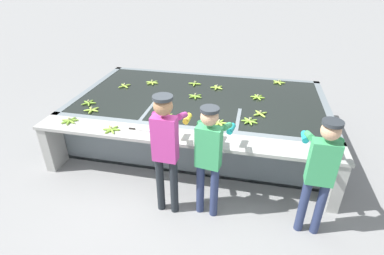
# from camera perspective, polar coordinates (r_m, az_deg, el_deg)

# --- Properties ---
(ground_plane) EXTENTS (80.00, 80.00, 0.00)m
(ground_plane) POSITION_cam_1_polar(r_m,az_deg,el_deg) (4.77, -2.57, -12.05)
(ground_plane) COLOR gray
(ground_plane) RESTS_ON ground
(wash_tank) EXTENTS (4.68, 2.65, 0.87)m
(wash_tank) POSITION_cam_1_polar(r_m,az_deg,el_deg) (5.97, 1.63, 2.11)
(wash_tank) COLOR slate
(wash_tank) RESTS_ON ground
(work_ledge) EXTENTS (4.68, 0.45, 0.87)m
(work_ledge) POSITION_cam_1_polar(r_m,az_deg,el_deg) (4.56, -2.03, -4.31)
(work_ledge) COLOR #9E9E99
(work_ledge) RESTS_ON ground
(worker_0) EXTENTS (0.42, 0.73, 1.77)m
(worker_0) POSITION_cam_1_polar(r_m,az_deg,el_deg) (3.85, -5.00, -3.17)
(worker_0) COLOR #1E2328
(worker_0) RESTS_ON ground
(worker_1) EXTENTS (0.47, 0.74, 1.64)m
(worker_1) POSITION_cam_1_polar(r_m,az_deg,el_deg) (3.84, 3.29, -4.78)
(worker_1) COLOR navy
(worker_1) RESTS_ON ground
(worker_2) EXTENTS (0.41, 0.72, 1.64)m
(worker_2) POSITION_cam_1_polar(r_m,az_deg,el_deg) (3.88, 23.27, -7.11)
(worker_2) COLOR navy
(worker_2) RESTS_ON ground
(banana_bunch_floating_0) EXTENTS (0.28, 0.27, 0.08)m
(banana_bunch_floating_0) POSITION_cam_1_polar(r_m,az_deg,el_deg) (5.82, 12.39, 5.66)
(banana_bunch_floating_0) COLOR #7FAD33
(banana_bunch_floating_0) RESTS_ON wash_tank
(banana_bunch_floating_1) EXTENTS (0.28, 0.27, 0.08)m
(banana_bunch_floating_1) POSITION_cam_1_polar(r_m,az_deg,el_deg) (5.76, -19.08, 4.45)
(banana_bunch_floating_1) COLOR #75A333
(banana_bunch_floating_1) RESTS_ON wash_tank
(banana_bunch_floating_2) EXTENTS (0.28, 0.27, 0.08)m
(banana_bunch_floating_2) POSITION_cam_1_polar(r_m,az_deg,el_deg) (5.47, -18.54, 3.19)
(banana_bunch_floating_2) COLOR #9EC642
(banana_bunch_floating_2) RESTS_ON wash_tank
(banana_bunch_floating_3) EXTENTS (0.27, 0.28, 0.08)m
(banana_bunch_floating_3) POSITION_cam_1_polar(r_m,az_deg,el_deg) (6.68, 16.20, 8.25)
(banana_bunch_floating_3) COLOR #9EC642
(banana_bunch_floating_3) RESTS_ON wash_tank
(banana_bunch_floating_4) EXTENTS (0.28, 0.28, 0.08)m
(banana_bunch_floating_4) POSITION_cam_1_polar(r_m,az_deg,el_deg) (6.36, 0.53, 8.36)
(banana_bunch_floating_4) COLOR #8CB738
(banana_bunch_floating_4) RESTS_ON wash_tank
(banana_bunch_floating_5) EXTENTS (0.24, 0.24, 0.08)m
(banana_bunch_floating_5) POSITION_cam_1_polar(r_m,az_deg,el_deg) (6.39, -12.73, 7.74)
(banana_bunch_floating_5) COLOR #9EC642
(banana_bunch_floating_5) RESTS_ON wash_tank
(banana_bunch_floating_6) EXTENTS (0.28, 0.28, 0.08)m
(banana_bunch_floating_6) POSITION_cam_1_polar(r_m,az_deg,el_deg) (5.73, 0.63, 5.98)
(banana_bunch_floating_6) COLOR #75A333
(banana_bunch_floating_6) RESTS_ON wash_tank
(banana_bunch_floating_7) EXTENTS (0.28, 0.27, 0.08)m
(banana_bunch_floating_7) POSITION_cam_1_polar(r_m,az_deg,el_deg) (4.78, 5.17, 0.85)
(banana_bunch_floating_7) COLOR #9EC642
(banana_bunch_floating_7) RESTS_ON wash_tank
(banana_bunch_floating_8) EXTENTS (0.28, 0.28, 0.08)m
(banana_bunch_floating_8) POSITION_cam_1_polar(r_m,az_deg,el_deg) (4.91, 10.92, 1.22)
(banana_bunch_floating_8) COLOR #75A333
(banana_bunch_floating_8) RESTS_ON wash_tank
(banana_bunch_floating_9) EXTENTS (0.28, 0.27, 0.08)m
(banana_bunch_floating_9) POSITION_cam_1_polar(r_m,az_deg,el_deg) (6.47, -7.59, 8.48)
(banana_bunch_floating_9) COLOR #9EC642
(banana_bunch_floating_9) RESTS_ON wash_tank
(banana_bunch_floating_10) EXTENTS (0.25, 0.25, 0.08)m
(banana_bunch_floating_10) POSITION_cam_1_polar(r_m,az_deg,el_deg) (5.18, 12.88, 2.56)
(banana_bunch_floating_10) COLOR #9EC642
(banana_bunch_floating_10) RESTS_ON wash_tank
(banana_bunch_floating_11) EXTENTS (0.27, 0.27, 0.08)m
(banana_bunch_floating_11) POSITION_cam_1_polar(r_m,az_deg,el_deg) (6.17, 4.77, 7.60)
(banana_bunch_floating_11) COLOR #9EC642
(banana_bunch_floating_11) RESTS_ON wash_tank
(banana_bunch_floating_12) EXTENTS (0.28, 0.28, 0.08)m
(banana_bunch_floating_12) POSITION_cam_1_polar(r_m,az_deg,el_deg) (4.95, -4.60, 1.98)
(banana_bunch_floating_12) COLOR #93BC3D
(banana_bunch_floating_12) RESTS_ON wash_tank
(banana_bunch_ledge_0) EXTENTS (0.28, 0.27, 0.08)m
(banana_bunch_ledge_0) POSITION_cam_1_polar(r_m,az_deg,el_deg) (4.73, -15.09, -0.36)
(banana_bunch_ledge_0) COLOR #75A333
(banana_bunch_ledge_0) RESTS_ON work_ledge
(banana_bunch_ledge_1) EXTENTS (0.27, 0.28, 0.08)m
(banana_bunch_ledge_1) POSITION_cam_1_polar(r_m,az_deg,el_deg) (5.21, -22.28, 1.21)
(banana_bunch_ledge_1) COLOR #75A333
(banana_bunch_ledge_1) RESTS_ON work_ledge
(knife_0) EXTENTS (0.35, 0.03, 0.02)m
(knife_0) POSITION_cam_1_polar(r_m,az_deg,el_deg) (4.67, -10.56, -0.32)
(knife_0) COLOR silver
(knife_0) RESTS_ON work_ledge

